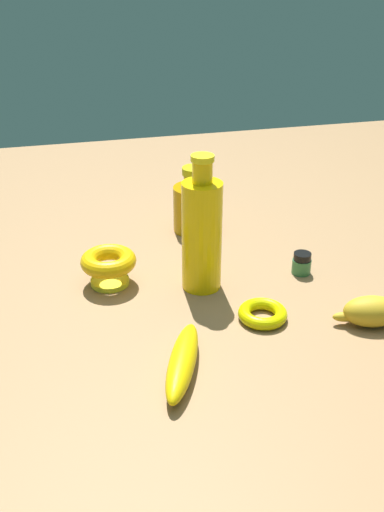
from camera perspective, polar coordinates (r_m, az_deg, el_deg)
name	(u,v)px	position (r m, az deg, el deg)	size (l,w,h in m)	color
ground	(192,289)	(1.11, 0.00, -3.24)	(2.00, 2.00, 0.00)	#936D47
bottle_short	(194,205)	(1.31, 0.24, 5.01)	(0.10, 0.10, 0.15)	#B48005
bangle	(263,314)	(1.02, 6.97, -5.65)	(0.09, 0.09, 0.02)	#CDC905
bowl	(109,264)	(1.11, -8.21, -0.76)	(0.11, 0.11, 0.07)	yellow
bottle_tall	(202,233)	(1.06, 0.98, 2.28)	(0.07, 0.07, 0.26)	yellow
nail_polish_jar	(302,263)	(1.17, 10.75, -0.71)	(0.04, 0.04, 0.04)	#326F41
banana	(183,361)	(0.89, -0.94, -10.34)	(0.19, 0.04, 0.04)	#E4BC07
cat_figurine	(379,307)	(1.04, 17.98, -4.83)	(0.13, 0.08, 0.08)	gold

